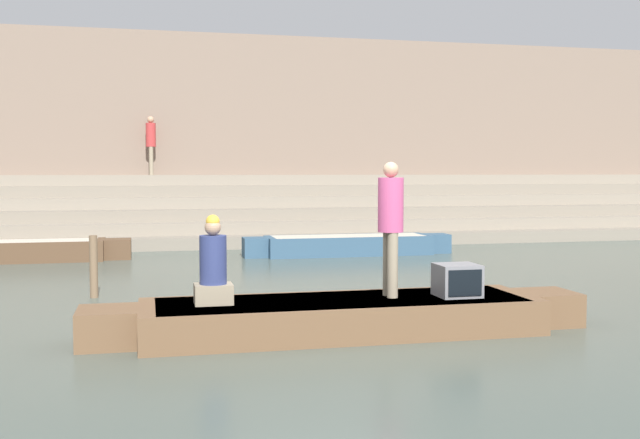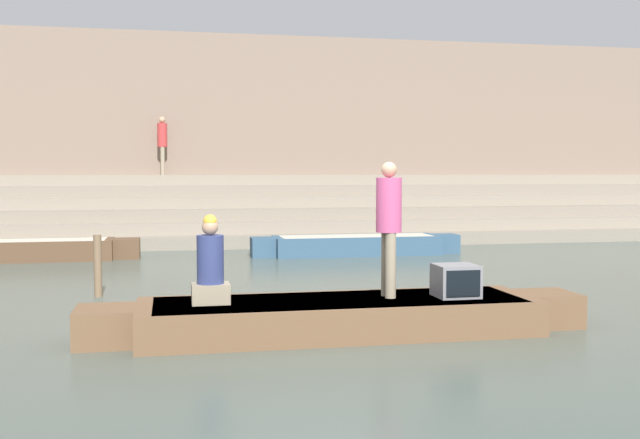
{
  "view_description": "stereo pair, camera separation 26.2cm",
  "coord_description": "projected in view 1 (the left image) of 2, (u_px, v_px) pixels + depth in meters",
  "views": [
    {
      "loc": [
        -2.22,
        -9.44,
        1.98
      ],
      "look_at": [
        0.06,
        0.49,
        1.32
      ],
      "focal_mm": 42.0,
      "sensor_mm": 36.0,
      "label": 1
    },
    {
      "loc": [
        -1.96,
        -9.49,
        1.98
      ],
      "look_at": [
        0.06,
        0.49,
        1.32
      ],
      "focal_mm": 42.0,
      "sensor_mm": 36.0,
      "label": 2
    }
  ],
  "objects": [
    {
      "name": "person_rowing",
      "position": [
        213.0,
        268.0,
        8.76
      ],
      "size": [
        0.44,
        0.35,
        1.05
      ],
      "rotation": [
        0.0,
        0.0,
        -0.12
      ],
      "color": "gray",
      "rests_on": "rowboat_main"
    },
    {
      "name": "rowboat_main",
      "position": [
        342.0,
        315.0,
        9.1
      ],
      "size": [
        6.18,
        1.49,
        0.42
      ],
      "rotation": [
        0.0,
        0.0,
        0.01
      ],
      "color": "brown",
      "rests_on": "ground"
    },
    {
      "name": "ground_plane",
      "position": [
        324.0,
        323.0,
        9.8
      ],
      "size": [
        120.0,
        120.0,
        0.0
      ],
      "primitive_type": "plane",
      "color": "#47544C"
    },
    {
      "name": "moored_boat_shore",
      "position": [
        6.0,
        251.0,
        16.41
      ],
      "size": [
        5.33,
        1.06,
        0.45
      ],
      "rotation": [
        0.0,
        0.0,
        -0.08
      ],
      "color": "brown",
      "rests_on": "ground"
    },
    {
      "name": "tv_set",
      "position": [
        457.0,
        280.0,
        9.31
      ],
      "size": [
        0.51,
        0.49,
        0.4
      ],
      "rotation": [
        0.0,
        0.0,
        0.05
      ],
      "color": "slate",
      "rests_on": "rowboat_main"
    },
    {
      "name": "person_standing",
      "position": [
        391.0,
        219.0,
        9.24
      ],
      "size": [
        0.32,
        0.32,
        1.67
      ],
      "rotation": [
        0.0,
        0.0,
        0.18
      ],
      "color": "gray",
      "rests_on": "rowboat_main"
    },
    {
      "name": "mooring_post",
      "position": [
        94.0,
        267.0,
        11.71
      ],
      "size": [
        0.13,
        0.13,
        0.98
      ],
      "primitive_type": "cylinder",
      "color": "brown",
      "rests_on": "ground"
    },
    {
      "name": "person_on_steps",
      "position": [
        151.0,
        141.0,
        22.35
      ],
      "size": [
        0.29,
        0.29,
        1.75
      ],
      "rotation": [
        0.0,
        0.0,
        0.5
      ],
      "color": "gray",
      "rests_on": "ghat_steps"
    },
    {
      "name": "moored_boat_distant",
      "position": [
        348.0,
        245.0,
        17.79
      ],
      "size": [
        5.02,
        1.06,
        0.45
      ],
      "rotation": [
        0.0,
        0.0,
        -0.05
      ],
      "color": "#33516B",
      "rests_on": "ground"
    },
    {
      "name": "back_wall",
      "position": [
        219.0,
        136.0,
        23.76
      ],
      "size": [
        34.2,
        1.28,
        6.24
      ],
      "color": "#7F6B5B",
      "rests_on": "ground"
    },
    {
      "name": "ghat_steps",
      "position": [
        227.0,
        216.0,
        21.76
      ],
      "size": [
        36.0,
        4.5,
        1.87
      ],
      "color": "gray",
      "rests_on": "ground"
    }
  ]
}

